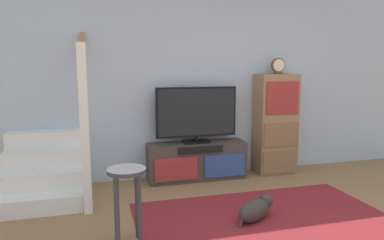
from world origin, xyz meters
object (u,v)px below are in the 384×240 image
Objects in this scene: television at (197,113)px; dog at (256,209)px; side_cabinet at (276,124)px; media_console at (197,161)px; desk_clock at (278,66)px; bar_stool_near at (127,188)px.

dog is (0.20, -1.47, -0.81)m from television.
television is 0.78× the size of side_cabinet.
side_cabinet is (1.20, -0.01, -0.20)m from television.
media_console is at bearing 98.02° from dog.
media_console is at bearing -90.00° from television.
desk_clock is 2.98m from bar_stool_near.
bar_stool_near is at bearing -124.18° from television.
television reaches higher than dog.
television is 4.97× the size of desk_clock.
bar_stool_near is at bearing -124.58° from media_console.
side_cabinet reaches higher than dog.
desk_clock reaches higher than television.
side_cabinet is 0.84m from desk_clock.
dog is at bearing -124.45° from desk_clock.
media_console is 1.95m from bar_stool_near.
desk_clock is (1.19, -0.03, 0.64)m from television.
bar_stool_near reaches higher than media_console.
dog is (-0.99, -1.46, -0.60)m from side_cabinet.
bar_stool_near is at bearing -145.28° from desk_clock.
side_cabinet is 1.86m from dog.
side_cabinet reaches higher than media_console.
media_console is at bearing -179.52° from side_cabinet.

